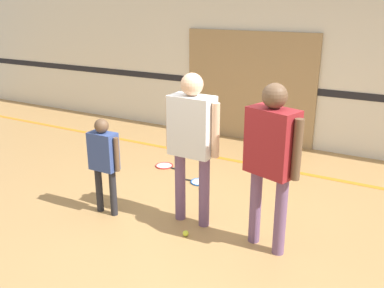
{
  "coord_description": "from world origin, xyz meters",
  "views": [
    {
      "loc": [
        2.01,
        -3.86,
        2.51
      ],
      "look_at": [
        -0.2,
        0.1,
        0.97
      ],
      "focal_mm": 40.0,
      "sensor_mm": 36.0,
      "label": 1
    }
  ],
  "objects_px": {
    "racket_spare_on_floor": "(198,182)",
    "person_student_right": "(271,150)",
    "person_student_left": "(104,156)",
    "tennis_ball_near_instructor": "(186,233)",
    "tennis_ball_by_spare_racket": "(203,187)",
    "person_instructor": "(192,134)",
    "racket_second_spare": "(165,166)"
  },
  "relations": [
    {
      "from": "racket_spare_on_floor",
      "to": "person_student_right",
      "type": "bearing_deg",
      "value": 135.1
    },
    {
      "from": "person_student_left",
      "to": "racket_spare_on_floor",
      "type": "xyz_separation_m",
      "value": [
        0.55,
        1.36,
        -0.74
      ]
    },
    {
      "from": "tennis_ball_near_instructor",
      "to": "person_student_left",
      "type": "bearing_deg",
      "value": 179.49
    },
    {
      "from": "tennis_ball_near_instructor",
      "to": "tennis_ball_by_spare_racket",
      "type": "xyz_separation_m",
      "value": [
        -0.4,
        1.18,
        0.0
      ]
    },
    {
      "from": "person_instructor",
      "to": "racket_spare_on_floor",
      "type": "xyz_separation_m",
      "value": [
        -0.48,
        1.05,
        -1.09
      ]
    },
    {
      "from": "person_student_right",
      "to": "tennis_ball_near_instructor",
      "type": "bearing_deg",
      "value": 32.79
    },
    {
      "from": "person_instructor",
      "to": "racket_spare_on_floor",
      "type": "relative_size",
      "value": 3.47
    },
    {
      "from": "person_student_right",
      "to": "racket_second_spare",
      "type": "height_order",
      "value": "person_student_right"
    },
    {
      "from": "person_student_right",
      "to": "person_instructor",
      "type": "bearing_deg",
      "value": 12.01
    },
    {
      "from": "person_student_left",
      "to": "tennis_ball_near_instructor",
      "type": "xyz_separation_m",
      "value": [
        1.12,
        -0.01,
        -0.71
      ]
    },
    {
      "from": "person_student_left",
      "to": "tennis_ball_by_spare_racket",
      "type": "distance_m",
      "value": 1.55
    },
    {
      "from": "racket_spare_on_floor",
      "to": "tennis_ball_by_spare_racket",
      "type": "height_order",
      "value": "tennis_ball_by_spare_racket"
    },
    {
      "from": "racket_second_spare",
      "to": "racket_spare_on_floor",
      "type": "bearing_deg",
      "value": -12.48
    },
    {
      "from": "person_instructor",
      "to": "tennis_ball_near_instructor",
      "type": "distance_m",
      "value": 1.12
    },
    {
      "from": "racket_second_spare",
      "to": "tennis_ball_near_instructor",
      "type": "relative_size",
      "value": 7.64
    },
    {
      "from": "tennis_ball_by_spare_racket",
      "to": "racket_spare_on_floor",
      "type": "bearing_deg",
      "value": 133.17
    },
    {
      "from": "person_instructor",
      "to": "racket_second_spare",
      "type": "distance_m",
      "value": 2.11
    },
    {
      "from": "person_instructor",
      "to": "tennis_ball_by_spare_racket",
      "type": "xyz_separation_m",
      "value": [
        -0.3,
        0.86,
        -1.06
      ]
    },
    {
      "from": "person_instructor",
      "to": "tennis_ball_near_instructor",
      "type": "relative_size",
      "value": 26.84
    },
    {
      "from": "person_student_left",
      "to": "tennis_ball_by_spare_racket",
      "type": "relative_size",
      "value": 18.27
    },
    {
      "from": "person_student_left",
      "to": "racket_spare_on_floor",
      "type": "height_order",
      "value": "person_student_left"
    },
    {
      "from": "person_instructor",
      "to": "person_student_right",
      "type": "height_order",
      "value": "person_instructor"
    },
    {
      "from": "racket_spare_on_floor",
      "to": "person_instructor",
      "type": "bearing_deg",
      "value": 108.22
    },
    {
      "from": "person_student_right",
      "to": "racket_spare_on_floor",
      "type": "bearing_deg",
      "value": -20.87
    },
    {
      "from": "tennis_ball_by_spare_racket",
      "to": "tennis_ball_near_instructor",
      "type": "bearing_deg",
      "value": -71.27
    },
    {
      "from": "tennis_ball_near_instructor",
      "to": "tennis_ball_by_spare_racket",
      "type": "bearing_deg",
      "value": 108.73
    },
    {
      "from": "person_student_left",
      "to": "tennis_ball_by_spare_racket",
      "type": "xyz_separation_m",
      "value": [
        0.72,
        1.17,
        -0.71
      ]
    },
    {
      "from": "racket_spare_on_floor",
      "to": "racket_second_spare",
      "type": "height_order",
      "value": "same"
    },
    {
      "from": "person_student_right",
      "to": "racket_second_spare",
      "type": "xyz_separation_m",
      "value": [
        -2.18,
        1.43,
        -1.08
      ]
    },
    {
      "from": "person_student_right",
      "to": "person_student_left",
      "type": "bearing_deg",
      "value": 24.05
    },
    {
      "from": "tennis_ball_near_instructor",
      "to": "tennis_ball_by_spare_racket",
      "type": "height_order",
      "value": "same"
    },
    {
      "from": "racket_spare_on_floor",
      "to": "tennis_ball_near_instructor",
      "type": "bearing_deg",
      "value": 106.52
    }
  ]
}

